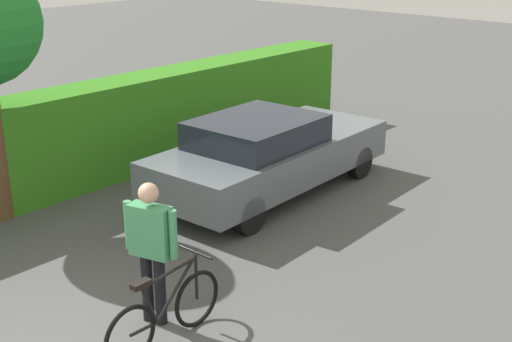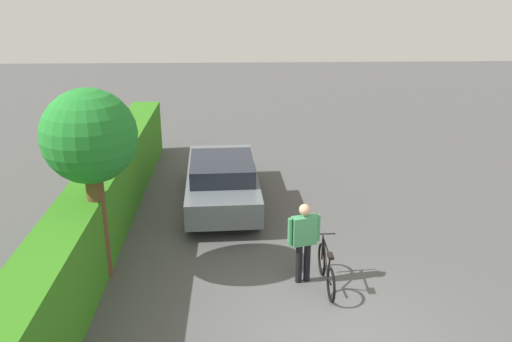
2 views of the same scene
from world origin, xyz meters
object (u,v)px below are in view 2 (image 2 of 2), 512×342
Objects in this scene: person_rider at (304,237)px; tree_kerbside at (90,140)px; bicycle at (326,270)px; parked_car_near at (222,180)px.

person_rider is 4.49m from tree_kerbside.
bicycle is 5.18m from tree_kerbside.
person_rider is at bearing 63.86° from bicycle.
parked_car_near is 4.29m from person_rider.
parked_car_near is 1.19× the size of tree_kerbside.
person_rider is (0.21, 0.44, 0.62)m from bicycle.
tree_kerbside reaches higher than person_rider.
parked_car_near is 2.75× the size of person_rider.
person_rider is at bearing -95.03° from tree_kerbside.
bicycle is (-4.14, -2.14, -0.33)m from parked_car_near.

